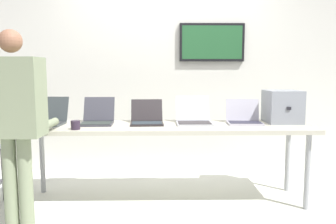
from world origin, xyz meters
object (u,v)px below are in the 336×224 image
at_px(laptop_station_0, 49,118).
at_px(laptop_station_4, 244,118).
at_px(equipment_box, 282,106).
at_px(person, 15,112).
at_px(laptop_station_2, 147,118).
at_px(workbench, 166,130).
at_px(coffee_mug, 75,125).
at_px(laptop_station_1, 98,118).
at_px(laptop_station_3, 194,117).

relative_size(laptop_station_0, laptop_station_4, 1.09).
xyz_separation_m(equipment_box, person, (-2.39, -0.77, 0.04)).
height_order(equipment_box, laptop_station_2, equipment_box).
bearing_deg(workbench, laptop_station_2, 157.99).
xyz_separation_m(workbench, equipment_box, (1.19, 0.14, 0.22)).
xyz_separation_m(laptop_station_0, laptop_station_2, (0.97, 0.01, -0.01)).
distance_m(workbench, coffee_mug, 0.86).
relative_size(laptop_station_2, laptop_station_4, 1.07).
distance_m(equipment_box, laptop_station_1, 1.88).
height_order(equipment_box, laptop_station_1, equipment_box).
bearing_deg(person, coffee_mug, 44.48).
relative_size(laptop_station_3, laptop_station_4, 1.07).
bearing_deg(laptop_station_3, laptop_station_2, -179.00).
xyz_separation_m(person, coffee_mug, (0.38, 0.37, -0.16)).
bearing_deg(laptop_station_2, equipment_box, 2.79).
bearing_deg(laptop_station_3, workbench, -162.92).
height_order(laptop_station_4, person, person).
height_order(laptop_station_1, laptop_station_3, laptop_station_3).
relative_size(laptop_station_1, laptop_station_4, 1.12).
bearing_deg(coffee_mug, equipment_box, 11.11).
xyz_separation_m(workbench, laptop_station_1, (-0.68, 0.09, 0.11)).
bearing_deg(laptop_station_2, laptop_station_3, 1.00).
height_order(laptop_station_2, coffee_mug, laptop_station_2).
xyz_separation_m(workbench, laptop_station_0, (-1.16, 0.07, 0.11)).
bearing_deg(laptop_station_1, laptop_station_0, -177.88).
distance_m(laptop_station_2, person, 1.23).
bearing_deg(laptop_station_1, laptop_station_2, -1.19).
relative_size(laptop_station_1, person, 0.24).
xyz_separation_m(equipment_box, laptop_station_0, (-2.35, -0.07, -0.10)).
relative_size(laptop_station_0, person, 0.24).
relative_size(laptop_station_3, person, 0.23).
xyz_separation_m(laptop_station_3, laptop_station_4, (0.51, -0.01, -0.01)).
bearing_deg(laptop_station_4, laptop_station_1, 179.63).
height_order(laptop_station_1, laptop_station_2, laptop_station_1).
xyz_separation_m(laptop_station_0, person, (-0.04, -0.69, 0.15)).
relative_size(equipment_box, person, 0.23).
xyz_separation_m(laptop_station_2, laptop_station_3, (0.47, 0.01, 0.01)).
bearing_deg(laptop_station_2, laptop_station_0, -179.56).
bearing_deg(person, laptop_station_3, 25.60).
bearing_deg(laptop_station_0, laptop_station_4, 0.24).
bearing_deg(laptop_station_1, equipment_box, 1.75).
height_order(workbench, laptop_station_4, laptop_station_4).
height_order(laptop_station_0, person, person).
bearing_deg(laptop_station_4, workbench, -174.33).
distance_m(laptop_station_1, laptop_station_2, 0.49).
bearing_deg(equipment_box, laptop_station_1, -178.25).
distance_m(laptop_station_2, coffee_mug, 0.71).
xyz_separation_m(laptop_station_1, laptop_station_2, (0.49, -0.01, -0.00)).
height_order(laptop_station_0, laptop_station_1, laptop_station_0).
relative_size(workbench, laptop_station_0, 7.46).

